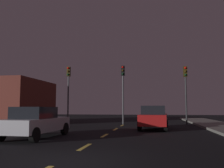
% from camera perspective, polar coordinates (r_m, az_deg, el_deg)
% --- Properties ---
extents(ground_plane, '(80.00, 80.00, 0.00)m').
position_cam_1_polar(ground_plane, '(13.56, -1.24, -11.65)').
color(ground_plane, black).
extents(lane_stripe_second, '(0.16, 1.60, 0.01)m').
position_cam_1_polar(lane_stripe_second, '(9.30, -6.37, -14.36)').
color(lane_stripe_second, '#EACC4C').
rests_on(lane_stripe_second, ground_plane).
extents(lane_stripe_third, '(0.16, 1.60, 0.01)m').
position_cam_1_polar(lane_stripe_third, '(12.97, -1.74, -11.90)').
color(lane_stripe_third, '#EACC4C').
rests_on(lane_stripe_third, ground_plane).
extents(lane_stripe_fourth, '(0.16, 1.60, 0.01)m').
position_cam_1_polar(lane_stripe_fourth, '(16.70, 0.81, -10.50)').
color(lane_stripe_fourth, '#EACC4C').
rests_on(lane_stripe_fourth, ground_plane).
extents(lane_stripe_fifth, '(0.16, 1.60, 0.01)m').
position_cam_1_polar(lane_stripe_fifth, '(20.46, 2.41, -9.60)').
color(lane_stripe_fifth, '#EACC4C').
rests_on(lane_stripe_fifth, ground_plane).
extents(traffic_signal_left, '(0.32, 0.38, 5.27)m').
position_cam_1_polar(traffic_signal_left, '(23.09, -10.15, 0.05)').
color(traffic_signal_left, '#4C4C51').
rests_on(traffic_signal_left, ground_plane).
extents(traffic_signal_center, '(0.32, 0.38, 5.23)m').
position_cam_1_polar(traffic_signal_center, '(21.92, 2.57, 0.19)').
color(traffic_signal_center, '#4C4C51').
rests_on(traffic_signal_center, ground_plane).
extents(traffic_signal_right, '(0.32, 0.38, 5.01)m').
position_cam_1_polar(traffic_signal_right, '(21.94, 16.79, 0.07)').
color(traffic_signal_right, '#2D2D30').
rests_on(traffic_signal_right, ground_plane).
extents(car_stopped_ahead, '(2.07, 4.47, 1.57)m').
position_cam_1_polar(car_stopped_ahead, '(16.92, 9.75, -7.68)').
color(car_stopped_ahead, '#B21919').
rests_on(car_stopped_ahead, ground_plane).
extents(car_adjacent_lane, '(1.98, 4.32, 1.48)m').
position_cam_1_polar(car_adjacent_lane, '(12.43, -17.32, -8.47)').
color(car_adjacent_lane, silver).
rests_on(car_adjacent_lane, ground_plane).
extents(storefront_left, '(5.77, 7.47, 4.08)m').
position_cam_1_polar(storefront_left, '(25.63, -22.12, -3.84)').
color(storefront_left, maroon).
rests_on(storefront_left, ground_plane).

